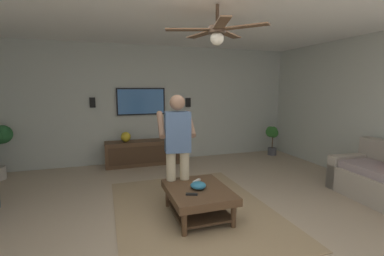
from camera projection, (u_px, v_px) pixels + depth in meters
The scene contains 15 objects.
ground_plane at pixel (203, 231), 3.27m from camera, with size 8.42×8.42×0.00m, color tan.
wall_back_tv at pixel (151, 104), 6.35m from camera, with size 0.10×7.22×2.70m, color #B2B7AD.
area_rug at pixel (193, 210), 3.84m from camera, with size 2.86×2.16×0.01m, color #9E8460.
coffee_table at pixel (198, 196), 3.61m from camera, with size 1.00×0.80×0.40m.
media_console at pixel (144, 153), 6.11m from camera, with size 0.45×1.70×0.55m.
tv at pixel (141, 101), 6.17m from camera, with size 0.05×1.10×0.62m.
person_standing at pixel (177, 144), 3.88m from camera, with size 0.58×0.58×1.64m.
potted_plant_short at pixel (272, 135), 6.93m from camera, with size 0.34×0.39×0.76m.
bowl at pixel (198, 185), 3.58m from camera, with size 0.21×0.21×0.09m, color teal.
remote_white at pixel (197, 181), 3.86m from camera, with size 0.15×0.04×0.02m, color white.
remote_black at pixel (192, 194), 3.37m from camera, with size 0.15×0.04×0.02m, color black.
vase_round at pixel (126, 137), 5.95m from camera, with size 0.22×0.22×0.22m, color gold.
wall_speaker_left at pixel (188, 102), 6.54m from camera, with size 0.06×0.12×0.22m, color black.
wall_speaker_right at pixel (92, 103), 5.86m from camera, with size 0.06×0.12×0.22m, color black.
ceiling_fan at pixel (217, 32), 3.12m from camera, with size 1.19×1.09×0.46m.
Camera 1 is at (-2.85, 1.08, 1.73)m, focal length 25.11 mm.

